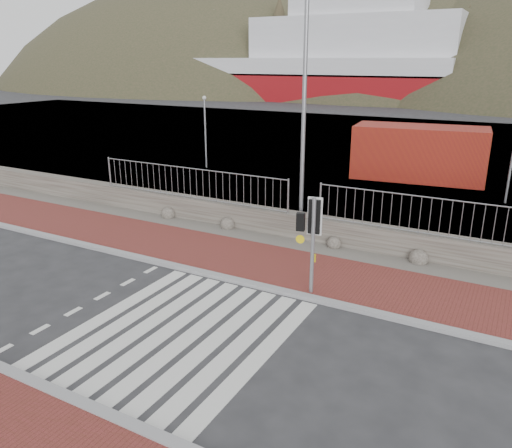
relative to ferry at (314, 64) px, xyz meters
The scene contains 14 objects.
ground 72.44m from the ferry, 70.05° to the right, with size 220.00×220.00×0.00m, color #28282B.
sidewalk_far 68.23m from the ferry, 68.75° to the right, with size 40.00×3.00×0.08m, color maroon.
kerb_near 75.25m from the ferry, 70.83° to the right, with size 40.00×0.25×0.12m, color gray.
kerb_far 69.63m from the ferry, 69.20° to the right, with size 40.00×0.25×0.12m, color gray.
zebra_crossing 72.43m from the ferry, 70.05° to the right, with size 4.62×5.60×0.01m.
gravel_strip 66.38m from the ferry, 68.13° to the right, with size 40.00×1.50×0.06m, color #59544C.
stone_wall 65.61m from the ferry, 67.86° to the right, with size 40.00×0.60×0.90m, color #4A453D.
railing 65.66m from the ferry, 67.91° to the right, with size 18.07×0.07×1.22m.
quay 47.29m from the ferry, 58.36° to the right, with size 120.00×40.00×0.50m, color #4C4C4F.
water 25.72m from the ferry, 11.47° to the right, with size 220.00×50.00×0.05m, color #3F4C54.
ferry is the anchor object (origin of this frame).
traffic_signal_far 69.92m from the ferry, 67.67° to the right, with size 0.67×0.30×2.73m.
streetlight 64.56m from the ferry, 67.90° to the right, with size 1.81×0.30×8.53m.
shipping_container 55.73m from the ferry, 61.91° to the right, with size 6.67×2.78×2.78m, color #9D2E11.
Camera 1 is at (6.49, -8.20, 6.09)m, focal length 35.00 mm.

